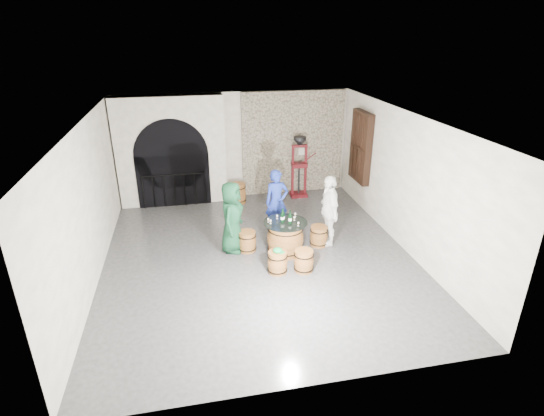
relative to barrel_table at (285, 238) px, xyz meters
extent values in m
plane|color=#303033|center=(-0.65, -0.04, -0.39)|extent=(8.00, 8.00, 0.00)
plane|color=silver|center=(-0.65, 3.96, 1.21)|extent=(8.00, 0.00, 8.00)
plane|color=silver|center=(-0.65, -4.04, 1.21)|extent=(8.00, 0.00, 8.00)
plane|color=silver|center=(-4.15, -0.04, 1.21)|extent=(0.00, 8.00, 8.00)
plane|color=silver|center=(2.85, -0.04, 1.21)|extent=(0.00, 8.00, 8.00)
plane|color=beige|center=(-0.65, -0.04, 2.81)|extent=(8.00, 8.00, 0.00)
cube|color=#9E937E|center=(1.15, 3.90, 1.21)|extent=(3.20, 0.12, 3.18)
cube|color=silver|center=(-2.55, 3.71, 1.21)|extent=(3.10, 0.50, 3.18)
cube|color=black|center=(-2.55, 3.44, 0.38)|extent=(2.10, 0.03, 1.55)
cylinder|color=black|center=(-2.55, 3.44, 1.16)|extent=(2.10, 0.03, 2.10)
cylinder|color=black|center=(-2.55, 3.38, 0.59)|extent=(1.79, 0.04, 0.04)
cylinder|color=black|center=(-3.44, 3.38, 0.10)|extent=(0.02, 0.02, 0.98)
cylinder|color=black|center=(-3.15, 3.38, 0.10)|extent=(0.02, 0.02, 0.98)
cylinder|color=black|center=(-2.85, 3.38, 0.10)|extent=(0.02, 0.02, 0.98)
cylinder|color=black|center=(-2.55, 3.38, 0.10)|extent=(0.02, 0.02, 0.98)
cylinder|color=black|center=(-2.25, 3.38, 0.10)|extent=(0.02, 0.02, 0.98)
cylinder|color=black|center=(-1.96, 3.38, 0.10)|extent=(0.02, 0.02, 0.98)
cylinder|color=black|center=(-1.66, 3.38, 0.10)|extent=(0.02, 0.02, 0.98)
cube|color=black|center=(2.74, 2.36, 1.41)|extent=(0.20, 1.10, 2.00)
cube|color=black|center=(2.69, 2.36, 1.41)|extent=(0.06, 0.88, 1.76)
cube|color=black|center=(2.72, 2.36, 1.41)|extent=(0.22, 0.92, 0.06)
cube|color=black|center=(2.72, 2.07, 1.41)|extent=(0.22, 0.06, 1.80)
cube|color=black|center=(2.72, 2.36, 1.41)|extent=(0.22, 0.06, 1.80)
cube|color=black|center=(2.72, 2.65, 1.41)|extent=(0.22, 0.06, 1.80)
cylinder|color=brown|center=(0.00, 0.00, -0.02)|extent=(0.79, 0.79, 0.75)
cylinder|color=brown|center=(0.00, 0.00, -0.02)|extent=(0.84, 0.84, 0.16)
torus|color=black|center=(0.00, 0.00, -0.27)|extent=(0.84, 0.84, 0.02)
torus|color=black|center=(0.00, 0.00, 0.24)|extent=(0.84, 0.84, 0.02)
cylinder|color=brown|center=(0.00, 0.00, 0.37)|extent=(0.80, 0.80, 0.02)
cylinder|color=black|center=(0.00, 0.00, 0.39)|extent=(1.03, 1.03, 0.01)
cylinder|color=brown|center=(-0.87, 0.26, -0.15)|extent=(0.40, 0.40, 0.48)
cylinder|color=brown|center=(-0.87, 0.26, -0.15)|extent=(0.43, 0.43, 0.11)
torus|color=black|center=(-0.87, 0.26, -0.31)|extent=(0.44, 0.44, 0.02)
torus|color=black|center=(-0.87, 0.26, 0.01)|extent=(0.44, 0.44, 0.02)
cylinder|color=brown|center=(-0.87, 0.26, 0.10)|extent=(0.41, 0.41, 0.02)
cylinder|color=brown|center=(0.03, 0.91, -0.15)|extent=(0.40, 0.40, 0.48)
cylinder|color=brown|center=(0.03, 0.91, -0.15)|extent=(0.43, 0.43, 0.11)
torus|color=black|center=(0.03, 0.91, -0.31)|extent=(0.44, 0.44, 0.02)
torus|color=black|center=(0.03, 0.91, 0.01)|extent=(0.44, 0.44, 0.02)
cylinder|color=brown|center=(0.03, 0.91, 0.10)|extent=(0.41, 0.41, 0.02)
cylinder|color=brown|center=(0.89, 0.19, -0.15)|extent=(0.40, 0.40, 0.48)
cylinder|color=brown|center=(0.89, 0.19, -0.15)|extent=(0.43, 0.43, 0.11)
torus|color=black|center=(0.89, 0.19, -0.31)|extent=(0.44, 0.44, 0.02)
torus|color=black|center=(0.89, 0.19, 0.01)|extent=(0.44, 0.44, 0.02)
cylinder|color=brown|center=(0.89, 0.19, 0.10)|extent=(0.41, 0.41, 0.02)
cylinder|color=brown|center=(0.21, -0.88, -0.15)|extent=(0.40, 0.40, 0.48)
cylinder|color=brown|center=(0.21, -0.88, -0.15)|extent=(0.43, 0.43, 0.11)
torus|color=black|center=(0.21, -0.88, -0.31)|extent=(0.44, 0.44, 0.02)
torus|color=black|center=(0.21, -0.88, 0.01)|extent=(0.44, 0.44, 0.02)
cylinder|color=brown|center=(0.21, -0.88, 0.10)|extent=(0.41, 0.41, 0.02)
cylinder|color=brown|center=(-0.37, -0.83, -0.15)|extent=(0.40, 0.40, 0.48)
cylinder|color=brown|center=(-0.37, -0.83, -0.15)|extent=(0.43, 0.43, 0.11)
torus|color=black|center=(-0.37, -0.83, -0.31)|extent=(0.44, 0.44, 0.02)
torus|color=black|center=(-0.37, -0.83, 0.01)|extent=(0.44, 0.44, 0.02)
cylinder|color=brown|center=(-0.37, -0.83, 0.10)|extent=(0.41, 0.41, 0.02)
ellipsoid|color=#0B7B34|center=(-0.37, -0.83, 0.15)|extent=(0.20, 0.20, 0.11)
cylinder|color=#0B7B34|center=(-0.29, -0.86, 0.11)|extent=(0.13, 0.13, 0.01)
imported|color=#103921|center=(-1.20, 0.36, 0.47)|extent=(0.83, 0.99, 1.72)
imported|color=navy|center=(0.04, 1.15, 0.44)|extent=(0.64, 0.45, 1.67)
imported|color=white|center=(1.13, 0.24, 0.49)|extent=(0.46, 1.04, 1.76)
cylinder|color=black|center=(-0.07, 0.02, 0.51)|extent=(0.07, 0.07, 0.22)
cylinder|color=white|center=(-0.07, 0.02, 0.50)|extent=(0.08, 0.08, 0.06)
cone|color=black|center=(-0.07, 0.02, 0.63)|extent=(0.07, 0.07, 0.05)
cylinder|color=black|center=(-0.07, 0.02, 0.69)|extent=(0.03, 0.03, 0.07)
cylinder|color=black|center=(0.09, -0.08, 0.51)|extent=(0.07, 0.07, 0.22)
cylinder|color=white|center=(0.09, -0.08, 0.50)|extent=(0.08, 0.08, 0.06)
cone|color=black|center=(0.09, -0.08, 0.63)|extent=(0.07, 0.07, 0.05)
cylinder|color=black|center=(0.09, -0.08, 0.69)|extent=(0.03, 0.03, 0.07)
cylinder|color=black|center=(-0.04, 0.06, 0.51)|extent=(0.07, 0.07, 0.22)
cylinder|color=white|center=(-0.04, 0.06, 0.50)|extent=(0.08, 0.08, 0.06)
cone|color=black|center=(-0.04, 0.06, 0.63)|extent=(0.07, 0.07, 0.05)
cylinder|color=black|center=(-0.04, 0.06, 0.69)|extent=(0.03, 0.03, 0.07)
cylinder|color=brown|center=(-0.69, 3.28, -0.09)|extent=(0.43, 0.43, 0.60)
cylinder|color=brown|center=(-0.69, 3.28, -0.09)|extent=(0.46, 0.46, 0.13)
torus|color=black|center=(-0.69, 3.28, -0.30)|extent=(0.47, 0.47, 0.02)
torus|color=black|center=(-0.69, 3.28, 0.11)|extent=(0.47, 0.47, 0.02)
cylinder|color=brown|center=(-0.69, 3.28, 0.22)|extent=(0.44, 0.44, 0.02)
cube|color=#520D14|center=(1.24, 3.44, -0.34)|extent=(0.54, 0.44, 0.10)
cube|color=#520D14|center=(1.24, 3.44, 0.63)|extent=(0.48, 0.32, 0.12)
cube|color=#520D14|center=(1.24, 3.44, 1.23)|extent=(0.48, 0.14, 0.07)
cylinder|color=black|center=(1.24, 3.44, 0.21)|extent=(0.06, 0.06, 1.00)
cylinder|color=black|center=(1.24, 3.44, 1.46)|extent=(0.38, 0.38, 0.09)
cone|color=black|center=(1.24, 3.44, 1.34)|extent=(0.38, 0.38, 0.20)
cube|color=#520D14|center=(1.04, 3.45, 0.46)|extent=(0.07, 0.07, 1.60)
cube|color=#520D14|center=(1.44, 3.43, 0.46)|extent=(0.07, 0.07, 1.60)
cylinder|color=#520D14|center=(1.54, 3.39, 0.86)|extent=(0.43, 0.05, 0.31)
cube|color=silver|center=(1.40, 3.82, 0.96)|extent=(0.18, 0.10, 0.22)
camera|label=1|loc=(-2.08, -8.61, 4.58)|focal=28.00mm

